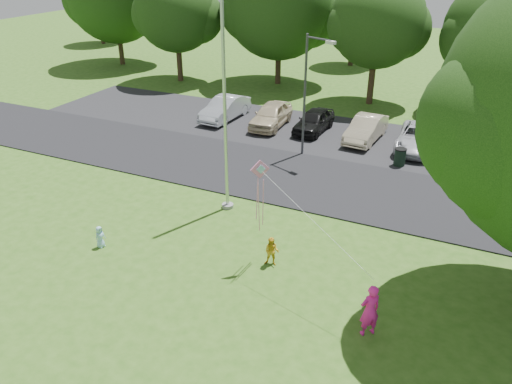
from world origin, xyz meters
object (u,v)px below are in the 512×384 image
at_px(street_lamp, 309,86).
at_px(trash_can, 400,157).
at_px(woman, 370,310).
at_px(kite, 261,182).
at_px(flagpole, 225,115).
at_px(child_blue, 100,237).
at_px(child_yellow, 272,252).

relative_size(street_lamp, trash_can, 6.53).
bearing_deg(woman, street_lamp, -105.38).
height_order(street_lamp, woman, street_lamp).
bearing_deg(kite, flagpole, 92.41).
height_order(flagpole, woman, flagpole).
bearing_deg(child_blue, trash_can, -30.25).
height_order(street_lamp, child_yellow, street_lamp).
height_order(child_blue, kite, kite).
distance_m(flagpole, street_lamp, 7.00).
height_order(child_yellow, child_blue, child_yellow).
bearing_deg(child_blue, street_lamp, -13.67).
xyz_separation_m(street_lamp, kite, (1.95, -10.11, -0.57)).
bearing_deg(trash_can, woman, -83.50).
height_order(woman, kite, kite).
distance_m(flagpole, kite, 4.51).
distance_m(child_yellow, child_blue, 6.54).
bearing_deg(woman, flagpole, -77.82).
bearing_deg(child_yellow, flagpole, 127.07).
bearing_deg(flagpole, child_blue, -121.27).
xyz_separation_m(child_blue, kite, (5.94, 1.57, 2.81)).
bearing_deg(street_lamp, trash_can, 30.60).
distance_m(street_lamp, child_blue, 12.80).
distance_m(trash_can, child_yellow, 11.02).
bearing_deg(street_lamp, kite, -56.78).
distance_m(child_yellow, kite, 2.72).
bearing_deg(street_lamp, child_yellow, -54.58).
distance_m(street_lamp, child_yellow, 10.81).
relative_size(flagpole, woman, 5.78).
relative_size(flagpole, street_lamp, 1.58).
distance_m(flagpole, woman, 9.58).
height_order(flagpole, child_blue, flagpole).
height_order(woman, child_blue, woman).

